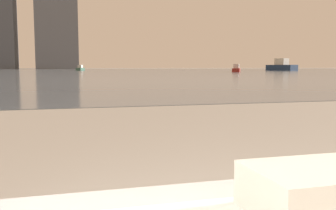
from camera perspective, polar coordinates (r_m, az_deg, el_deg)
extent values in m
cube|color=silver|center=(0.72, 23.64, -13.19)|extent=(0.28, 0.17, 0.04)
cube|color=silver|center=(0.71, 23.77, -10.14)|extent=(0.28, 0.17, 0.04)
cube|color=slate|center=(61.78, -14.84, 5.04)|extent=(180.00, 110.00, 0.01)
cube|color=maroon|center=(49.92, 10.36, 5.25)|extent=(2.13, 2.86, 0.48)
cube|color=silver|center=(49.92, 10.37, 5.84)|extent=(1.09, 1.23, 0.55)
cube|color=navy|center=(69.23, 16.90, 5.47)|extent=(3.43, 5.97, 0.99)
cube|color=silver|center=(69.23, 16.92, 6.34)|extent=(1.94, 2.43, 1.13)
cube|color=#335647|center=(68.94, -13.22, 5.34)|extent=(1.70, 2.76, 0.46)
cube|color=silver|center=(68.94, -13.23, 5.75)|extent=(0.94, 1.14, 0.52)
cube|color=slate|center=(118.55, -16.62, 12.15)|extent=(12.08, 9.34, 28.23)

